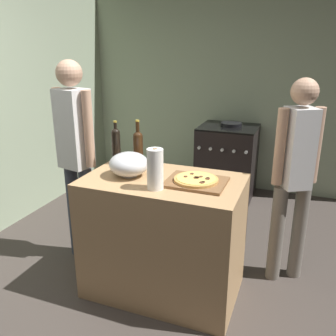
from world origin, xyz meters
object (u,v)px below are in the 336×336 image
object	(u,v)px
wine_bottle_dark	(138,146)
wine_bottle_clear	(116,144)
paper_towel_roll	(155,169)
stove	(227,161)
mixing_bowl	(129,164)
pizza	(196,179)
person_in_red	(295,172)
person_in_stripes	(76,149)

from	to	relation	value
wine_bottle_dark	wine_bottle_clear	bearing A→B (deg)	-162.03
paper_towel_roll	wine_bottle_dark	xyz separation A→B (m)	(-0.33, 0.43, 0.01)
paper_towel_roll	wine_bottle_dark	bearing A→B (deg)	127.02
stove	wine_bottle_clear	bearing A→B (deg)	-105.85
mixing_bowl	wine_bottle_clear	xyz separation A→B (m)	(-0.22, 0.22, 0.07)
stove	pizza	bearing A→B (deg)	-84.40
wine_bottle_clear	stove	xyz separation A→B (m)	(0.52, 1.82, -0.62)
person_in_red	wine_bottle_dark	bearing A→B (deg)	-167.85
mixing_bowl	wine_bottle_clear	distance (m)	0.32
paper_towel_roll	person_in_stripes	distance (m)	0.94
pizza	mixing_bowl	bearing A→B (deg)	-177.46
wine_bottle_dark	person_in_stripes	xyz separation A→B (m)	(-0.53, -0.07, -0.07)
stove	person_in_stripes	distance (m)	2.11
pizza	person_in_red	world-z (taller)	person_in_red
pizza	paper_towel_roll	size ratio (longest dim) A/B	1.10
stove	person_in_stripes	size ratio (longest dim) A/B	0.54
wine_bottle_dark	person_in_stripes	world-z (taller)	person_in_stripes
person_in_stripes	pizza	bearing A→B (deg)	-9.74
wine_bottle_clear	paper_towel_roll	bearing A→B (deg)	-37.85
pizza	person_in_stripes	bearing A→B (deg)	170.26
wine_bottle_dark	mixing_bowl	bearing A→B (deg)	-78.28
person_in_red	paper_towel_roll	bearing A→B (deg)	-140.72
pizza	mixing_bowl	world-z (taller)	mixing_bowl
mixing_bowl	person_in_red	distance (m)	1.23
wine_bottle_dark	stove	xyz separation A→B (m)	(0.35, 1.76, -0.61)
paper_towel_roll	person_in_red	distance (m)	1.09
paper_towel_roll	stove	xyz separation A→B (m)	(0.02, 2.20, -0.60)
mixing_bowl	stove	distance (m)	2.13
stove	person_in_red	size ratio (longest dim) A/B	0.58
person_in_stripes	wine_bottle_clear	bearing A→B (deg)	2.12
person_in_stripes	person_in_red	distance (m)	1.73
paper_towel_roll	wine_bottle_clear	world-z (taller)	wine_bottle_clear
wine_bottle_dark	person_in_red	bearing A→B (deg)	12.15
mixing_bowl	stove	world-z (taller)	mixing_bowl
wine_bottle_clear	person_in_stripes	world-z (taller)	person_in_stripes
mixing_bowl	person_in_stripes	size ratio (longest dim) A/B	0.17
wine_bottle_clear	wine_bottle_dark	world-z (taller)	wine_bottle_dark
stove	paper_towel_roll	bearing A→B (deg)	-90.64
pizza	person_in_stripes	distance (m)	1.10
wine_bottle_dark	person_in_stripes	distance (m)	0.54
mixing_bowl	paper_towel_roll	size ratio (longest dim) A/B	1.04
wine_bottle_clear	stove	distance (m)	1.99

